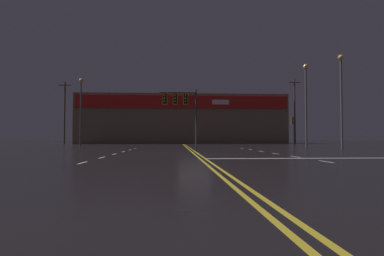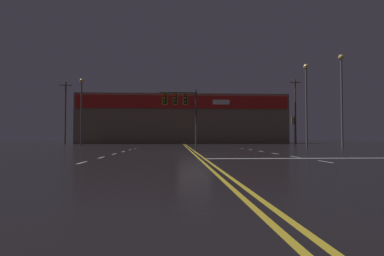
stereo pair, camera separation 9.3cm
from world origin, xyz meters
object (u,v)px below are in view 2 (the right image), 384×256
traffic_signal_corner_northeast (294,125)px  streetlight_near_right (306,94)px  traffic_signal_median (180,103)px  streetlight_median_approach (81,103)px  streetlight_near_left (342,89)px

traffic_signal_corner_northeast → streetlight_near_right: (0.10, -3.41, 3.24)m
streetlight_near_right → traffic_signal_median: bearing=-151.8°
streetlight_median_approach → traffic_signal_corner_northeast: bearing=-12.9°
traffic_signal_corner_northeast → traffic_signal_median: bearing=-141.9°
traffic_signal_median → streetlight_median_approach: (-13.47, 17.33, 1.98)m
traffic_signal_corner_northeast → streetlight_near_right: bearing=-88.3°
streetlight_median_approach → streetlight_near_left: bearing=-22.9°
streetlight_median_approach → streetlight_near_right: bearing=-19.4°
traffic_signal_median → traffic_signal_corner_northeast: bearing=38.1°
streetlight_near_left → streetlight_median_approach: (-30.01, 12.69, -0.16)m
traffic_signal_median → streetlight_median_approach: bearing=127.9°
traffic_signal_median → streetlight_near_left: streetlight_near_left is taller
traffic_signal_median → traffic_signal_corner_northeast: 17.91m
traffic_signal_median → traffic_signal_corner_northeast: size_ratio=1.38×
traffic_signal_median → traffic_signal_corner_northeast: (14.06, 11.01, -1.26)m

